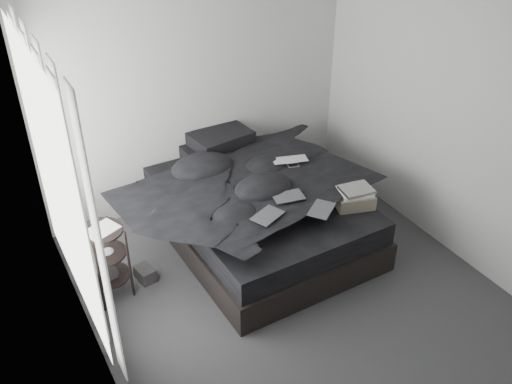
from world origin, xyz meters
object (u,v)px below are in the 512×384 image
side_stand (106,264)px  box_lower (350,237)px  bed (259,225)px  laptop (292,156)px

side_stand → box_lower: 2.47m
bed → box_lower: bed is taller
box_lower → laptop: bearing=111.9°
bed → side_stand: (-1.67, -0.09, 0.22)m
laptop → side_stand: bearing=-158.9°
bed → side_stand: size_ratio=3.11×
side_stand → box_lower: size_ratio=1.81×
laptop → box_lower: 1.04m
laptop → side_stand: laptop is taller
laptop → box_lower: size_ratio=0.90×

